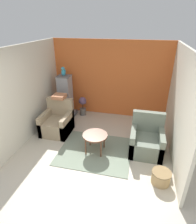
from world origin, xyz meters
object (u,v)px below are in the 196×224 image
object	(u,v)px
coffee_table	(95,136)
birdcage	(66,98)
wicker_basket	(161,177)
armchair_right	(146,141)
armchair_left	(57,123)
parrot	(63,72)
potted_plant	(83,104)

from	to	relation	value
coffee_table	birdcage	xyz separation A→B (m)	(-1.44, 1.68, 0.21)
wicker_basket	armchair_right	bearing A→B (deg)	107.39
armchair_left	parrot	xyz separation A→B (m)	(-0.14, 1.05, 1.23)
armchair_left	parrot	bearing A→B (deg)	97.84
parrot	coffee_table	bearing A→B (deg)	-49.52
armchair_left	birdcage	size ratio (longest dim) A/B	0.68
armchair_right	birdcage	world-z (taller)	birdcage
birdcage	parrot	size ratio (longest dim) A/B	4.88
birdcage	parrot	bearing A→B (deg)	90.00
potted_plant	wicker_basket	distance (m)	3.53
coffee_table	potted_plant	xyz separation A→B (m)	(-0.91, 1.86, -0.05)
coffee_table	wicker_basket	distance (m)	1.70
armchair_right	potted_plant	xyz separation A→B (m)	(-2.13, 1.56, 0.09)
armchair_right	potted_plant	bearing A→B (deg)	143.82
coffee_table	potted_plant	bearing A→B (deg)	116.07
armchair_right	potted_plant	distance (m)	2.65
armchair_left	birdcage	xyz separation A→B (m)	(-0.14, 1.05, 0.35)
coffee_table	wicker_basket	size ratio (longest dim) A/B	1.58
potted_plant	armchair_right	bearing A→B (deg)	-36.18
parrot	wicker_basket	xyz separation A→B (m)	(2.97, -2.36, -1.38)
wicker_basket	birdcage	bearing A→B (deg)	141.50
birdcage	wicker_basket	distance (m)	3.82
birdcage	potted_plant	size ratio (longest dim) A/B	2.16
parrot	potted_plant	size ratio (longest dim) A/B	0.44
coffee_table	armchair_left	bearing A→B (deg)	153.97
armchair_right	coffee_table	bearing A→B (deg)	-166.06
armchair_right	birdcage	bearing A→B (deg)	152.62
coffee_table	wicker_basket	world-z (taller)	coffee_table
armchair_right	parrot	xyz separation A→B (m)	(-2.66, 1.38, 1.23)
coffee_table	parrot	xyz separation A→B (m)	(-1.44, 1.68, 1.09)
armchair_right	birdcage	xyz separation A→B (m)	(-2.66, 1.38, 0.35)
wicker_basket	potted_plant	bearing A→B (deg)	133.83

